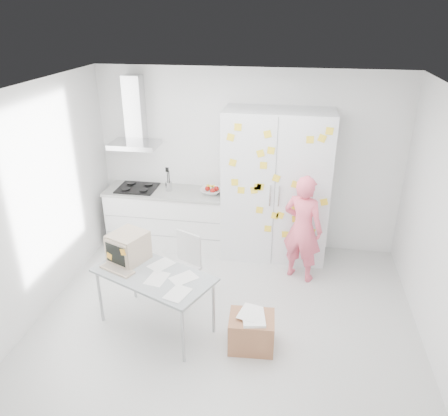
% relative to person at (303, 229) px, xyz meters
% --- Properties ---
extents(floor, '(4.50, 4.00, 0.02)m').
position_rel_person_xyz_m(floor, '(-0.86, -1.10, -0.76)').
color(floor, silver).
rests_on(floor, ground).
extents(walls, '(4.52, 4.01, 2.70)m').
position_rel_person_xyz_m(walls, '(-0.86, -0.38, 0.60)').
color(walls, white).
rests_on(walls, ground).
extents(ceiling, '(4.50, 4.00, 0.02)m').
position_rel_person_xyz_m(ceiling, '(-0.86, -1.10, 1.95)').
color(ceiling, white).
rests_on(ceiling, walls).
extents(counter_run, '(1.84, 0.63, 1.28)m').
position_rel_person_xyz_m(counter_run, '(-2.05, 0.60, -0.28)').
color(counter_run, white).
rests_on(counter_run, ground).
extents(range_hood, '(0.70, 0.48, 1.01)m').
position_rel_person_xyz_m(range_hood, '(-2.51, 0.74, 1.20)').
color(range_hood, silver).
rests_on(range_hood, walls).
extents(tall_cabinet, '(1.50, 0.68, 2.20)m').
position_rel_person_xyz_m(tall_cabinet, '(-0.41, 0.57, 0.35)').
color(tall_cabinet, silver).
rests_on(tall_cabinet, ground).
extents(person, '(0.65, 0.55, 1.51)m').
position_rel_person_xyz_m(person, '(0.00, 0.00, 0.00)').
color(person, '#FB6179').
rests_on(person, ground).
extents(desk, '(1.51, 1.16, 1.08)m').
position_rel_person_xyz_m(desk, '(-1.87, -1.19, 0.06)').
color(desk, '#92999C').
rests_on(desk, ground).
extents(chair, '(0.52, 0.52, 0.87)m').
position_rel_person_xyz_m(chair, '(-1.46, -0.68, -0.26)').
color(chair, silver).
rests_on(chair, ground).
extents(cardboard_box, '(0.51, 0.42, 0.43)m').
position_rel_person_xyz_m(cardboard_box, '(-0.51, -1.49, -0.55)').
color(cardboard_box, '#A86D49').
rests_on(cardboard_box, ground).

